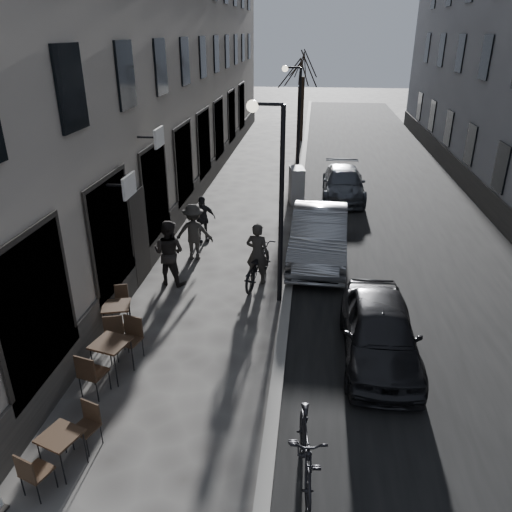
% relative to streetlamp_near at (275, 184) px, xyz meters
% --- Properties ---
extents(ground, '(120.00, 120.00, 0.00)m').
position_rel_streetlamp_near_xyz_m(ground, '(0.17, -6.00, -3.16)').
color(ground, '#3B3835').
rests_on(ground, ground).
extents(road, '(7.30, 60.00, 0.00)m').
position_rel_streetlamp_near_xyz_m(road, '(4.02, 10.00, -3.16)').
color(road, black).
rests_on(road, ground).
extents(kerb, '(0.25, 60.00, 0.12)m').
position_rel_streetlamp_near_xyz_m(kerb, '(0.37, 10.00, -3.10)').
color(kerb, gray).
rests_on(kerb, ground).
extents(streetlamp_near, '(0.90, 0.28, 5.09)m').
position_rel_streetlamp_near_xyz_m(streetlamp_near, '(0.00, 0.00, 0.00)').
color(streetlamp_near, black).
rests_on(streetlamp_near, ground).
extents(streetlamp_far, '(0.90, 0.28, 5.09)m').
position_rel_streetlamp_near_xyz_m(streetlamp_far, '(0.00, 12.00, 0.00)').
color(streetlamp_far, black).
rests_on(streetlamp_far, ground).
extents(tree_near, '(2.40, 2.40, 5.70)m').
position_rel_streetlamp_near_xyz_m(tree_near, '(0.07, 15.00, 1.50)').
color(tree_near, black).
rests_on(tree_near, ground).
extents(tree_far, '(2.40, 2.40, 5.70)m').
position_rel_streetlamp_near_xyz_m(tree_far, '(0.07, 21.00, 1.50)').
color(tree_far, black).
rests_on(tree_far, ground).
extents(bistro_set_a, '(0.84, 1.46, 0.83)m').
position_rel_streetlamp_near_xyz_m(bistro_set_a, '(-2.88, -5.95, -2.73)').
color(bistro_set_a, black).
rests_on(bistro_set_a, ground).
extents(bistro_set_b, '(0.85, 1.69, 0.97)m').
position_rel_streetlamp_near_xyz_m(bistro_set_b, '(-2.98, -3.55, -2.66)').
color(bistro_set_b, black).
rests_on(bistro_set_b, ground).
extents(bistro_set_c, '(0.81, 1.57, 0.90)m').
position_rel_streetlamp_near_xyz_m(bistro_set_c, '(-3.46, -2.01, -2.70)').
color(bistro_set_c, black).
rests_on(bistro_set_c, ground).
extents(utility_cabinet, '(0.70, 1.06, 1.47)m').
position_rel_streetlamp_near_xyz_m(utility_cabinet, '(0.27, 8.21, -2.43)').
color(utility_cabinet, slate).
rests_on(utility_cabinet, ground).
extents(bicycle, '(1.10, 2.16, 1.08)m').
position_rel_streetlamp_near_xyz_m(bicycle, '(-0.52, 0.95, -2.62)').
color(bicycle, black).
rests_on(bicycle, ground).
extents(cyclist_rider, '(0.72, 0.54, 1.77)m').
position_rel_streetlamp_near_xyz_m(cyclist_rider, '(-0.52, 0.95, -2.27)').
color(cyclist_rider, '#2A2825').
rests_on(cyclist_rider, ground).
extents(pedestrian_near, '(1.04, 0.89, 1.86)m').
position_rel_streetlamp_near_xyz_m(pedestrian_near, '(-2.93, 0.63, -2.23)').
color(pedestrian_near, black).
rests_on(pedestrian_near, ground).
extents(pedestrian_mid, '(1.18, 0.71, 1.77)m').
position_rel_streetlamp_near_xyz_m(pedestrian_mid, '(-2.62, 2.32, -2.27)').
color(pedestrian_mid, '#2D2B27').
rests_on(pedestrian_mid, ground).
extents(pedestrian_far, '(0.99, 0.77, 1.57)m').
position_rel_streetlamp_near_xyz_m(pedestrian_far, '(-2.69, 3.76, -2.38)').
color(pedestrian_far, black).
rests_on(pedestrian_far, ground).
extents(car_near, '(1.58, 3.90, 1.33)m').
position_rel_streetlamp_near_xyz_m(car_near, '(2.47, -2.27, -2.50)').
color(car_near, black).
rests_on(car_near, ground).
extents(car_mid, '(1.81, 4.79, 1.56)m').
position_rel_streetlamp_near_xyz_m(car_mid, '(1.17, 2.75, -2.38)').
color(car_mid, gray).
rests_on(car_mid, ground).
extents(car_far, '(1.73, 4.24, 1.23)m').
position_rel_streetlamp_near_xyz_m(car_far, '(2.21, 9.17, -2.55)').
color(car_far, '#3F434B').
rests_on(car_far, ground).
extents(moped, '(0.73, 1.97, 1.16)m').
position_rel_streetlamp_near_xyz_m(moped, '(0.98, -5.68, -2.58)').
color(moped, black).
rests_on(moped, ground).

